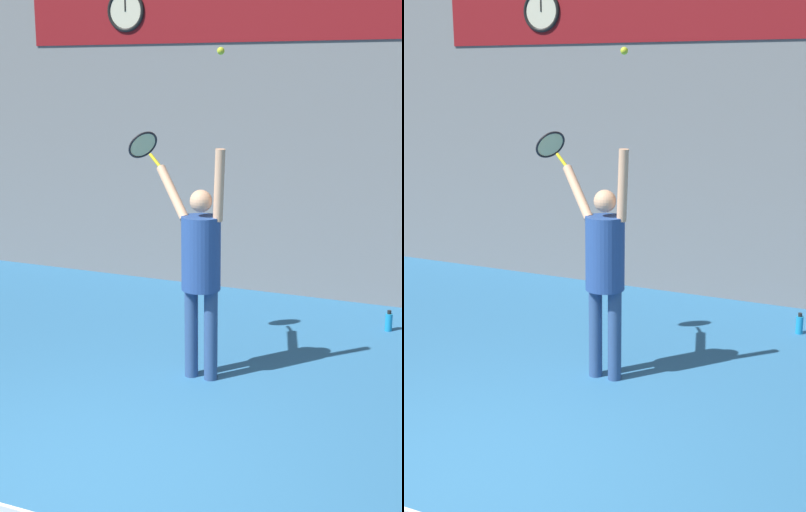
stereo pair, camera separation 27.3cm
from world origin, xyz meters
TOP-DOWN VIEW (x-y plane):
  - ground_plane at (0.00, 0.00)m, footprint 18.00×18.00m
  - back_wall at (0.00, 5.16)m, footprint 18.00×0.10m
  - sponsor_banner at (0.00, 5.10)m, footprint 7.33×0.02m
  - scoreboard_clock at (-2.19, 5.08)m, footprint 0.56×0.05m
  - tennis_player at (0.13, 2.14)m, footprint 0.87×0.56m
  - tennis_racket at (-0.68, 2.60)m, footprint 0.45×0.38m
  - tennis_ball at (0.34, 2.10)m, footprint 0.07×0.07m
  - water_bottle at (1.63, 4.18)m, footprint 0.08×0.08m

SIDE VIEW (x-z plane):
  - ground_plane at x=0.00m, z-range 0.00..0.00m
  - water_bottle at x=1.63m, z-range -0.01..0.23m
  - tennis_player at x=0.13m, z-range 0.04..2.27m
  - tennis_racket at x=-0.68m, z-range 1.99..2.35m
  - back_wall at x=0.00m, z-range 0.00..5.00m
  - tennis_ball at x=0.34m, z-range 3.03..3.09m
  - sponsor_banner at x=0.00m, z-range 3.28..4.14m
  - scoreboard_clock at x=-2.19m, z-range 3.43..3.99m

